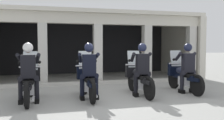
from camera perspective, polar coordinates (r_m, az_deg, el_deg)
name	(u,v)px	position (r m, az deg, el deg)	size (l,w,h in m)	color
ground_plane	(95,81)	(10.21, -4.04, -5.13)	(80.00, 80.00, 0.00)	#999993
station_building	(90,38)	(11.95, -5.38, 5.24)	(9.85, 4.21, 3.00)	black
kerb_strip	(100,82)	(9.53, -2.84, -5.36)	(9.35, 0.24, 0.12)	#B7B5AD
motorcycle_far_left	(30,83)	(6.88, -19.07, -5.15)	(0.62, 2.04, 1.35)	black
police_officer_far_left	(28,68)	(6.55, -19.35, -1.72)	(0.63, 0.61, 1.58)	black
motorcycle_center_left	(88,80)	(7.00, -5.86, -4.85)	(0.62, 2.04, 1.35)	black
police_officer_center_left	(89,66)	(6.67, -5.53, -1.46)	(0.63, 0.61, 1.58)	black
motorcycle_center_right	(139,78)	(7.44, 6.36, -4.37)	(0.62, 2.04, 1.35)	black
police_officer_center_right	(142,65)	(7.13, 7.18, -1.17)	(0.63, 0.61, 1.58)	black
motorcycle_far_right	(183,76)	(8.24, 16.50, -3.75)	(0.62, 2.04, 1.35)	black
police_officer_far_right	(187,64)	(7.96, 17.59, -0.84)	(0.63, 0.61, 1.58)	black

